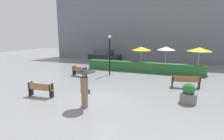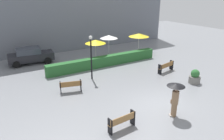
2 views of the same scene
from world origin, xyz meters
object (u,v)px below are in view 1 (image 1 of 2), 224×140
(pedestrian_with_umbrella, at_px, (85,82))
(lamp_post, at_px, (110,51))
(bench_near_left, at_px, (40,89))
(patio_umbrella_yellow, at_px, (141,49))
(parked_car, at_px, (105,56))
(bench_far_left, at_px, (79,71))
(planter_pot, at_px, (188,94))
(patio_umbrella_yellow_far, at_px, (199,49))
(patio_umbrella_white, at_px, (166,48))
(bench_far_right, at_px, (186,81))

(pedestrian_with_umbrella, relative_size, lamp_post, 0.56)
(bench_near_left, relative_size, pedestrian_with_umbrella, 0.80)
(patio_umbrella_yellow, height_order, parked_car, patio_umbrella_yellow)
(pedestrian_with_umbrella, height_order, lamp_post, lamp_post)
(bench_near_left, bearing_deg, parked_car, 97.21)
(bench_far_left, height_order, planter_pot, planter_pot)
(pedestrian_with_umbrella, xyz_separation_m, patio_umbrella_yellow, (0.54, 10.74, 0.88))
(pedestrian_with_umbrella, bearing_deg, patio_umbrella_yellow, 87.12)
(planter_pot, bearing_deg, patio_umbrella_yellow_far, 82.93)
(planter_pot, xyz_separation_m, patio_umbrella_yellow_far, (1.05, 8.44, 1.77))
(pedestrian_with_umbrella, distance_m, patio_umbrella_yellow, 10.79)
(patio_umbrella_yellow, xyz_separation_m, patio_umbrella_yellow_far, (5.37, 0.17, 0.07))
(planter_pot, bearing_deg, bench_near_left, -165.82)
(bench_far_left, relative_size, lamp_post, 0.44)
(patio_umbrella_yellow, xyz_separation_m, patio_umbrella_white, (2.31, 1.41, -0.02))
(bench_far_right, relative_size, patio_umbrella_yellow, 0.80)
(lamp_post, bearing_deg, bench_near_left, -103.49)
(bench_far_left, bearing_deg, patio_umbrella_yellow_far, 26.94)
(patio_umbrella_white, bearing_deg, patio_umbrella_yellow, -148.66)
(pedestrian_with_umbrella, relative_size, planter_pot, 1.78)
(bench_far_right, bearing_deg, bench_far_left, 176.72)
(bench_far_left, distance_m, patio_umbrella_yellow, 6.76)
(planter_pot, relative_size, lamp_post, 0.31)
(bench_far_left, bearing_deg, planter_pot, -21.50)
(lamp_post, height_order, parked_car, lamp_post)
(bench_far_left, distance_m, patio_umbrella_white, 9.33)
(bench_near_left, xyz_separation_m, lamp_post, (1.65, 6.89, 1.71))
(patio_umbrella_yellow, bearing_deg, parked_car, 149.03)
(pedestrian_with_umbrella, height_order, planter_pot, pedestrian_with_umbrella)
(lamp_post, distance_m, patio_umbrella_yellow, 4.02)
(lamp_post, bearing_deg, parked_car, 116.67)
(pedestrian_with_umbrella, xyz_separation_m, planter_pot, (4.86, 2.48, -0.82))
(bench_near_left, bearing_deg, pedestrian_with_umbrella, -7.64)
(parked_car, bearing_deg, planter_pot, -49.68)
(bench_far_left, relative_size, planter_pot, 1.40)
(bench_far_left, relative_size, parked_car, 0.36)
(bench_far_left, distance_m, patio_umbrella_yellow_far, 11.14)
(bench_far_left, bearing_deg, patio_umbrella_yellow, 47.30)
(pedestrian_with_umbrella, xyz_separation_m, patio_umbrella_white, (2.85, 12.15, 0.87))
(bench_near_left, distance_m, planter_pot, 8.34)
(bench_near_left, bearing_deg, bench_far_left, 96.98)
(bench_near_left, bearing_deg, patio_umbrella_yellow_far, 48.92)
(bench_far_left, relative_size, patio_umbrella_yellow, 0.66)
(patio_umbrella_yellow_far, bearing_deg, patio_umbrella_white, 157.93)
(lamp_post, height_order, patio_umbrella_yellow_far, lamp_post)
(bench_near_left, xyz_separation_m, patio_umbrella_white, (6.08, 11.72, 1.67))
(patio_umbrella_yellow_far, bearing_deg, bench_near_left, -131.08)
(patio_umbrella_yellow, bearing_deg, patio_umbrella_yellow_far, 1.83)
(bench_far_left, relative_size, bench_far_right, 0.82)
(patio_umbrella_white, bearing_deg, bench_near_left, -117.43)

